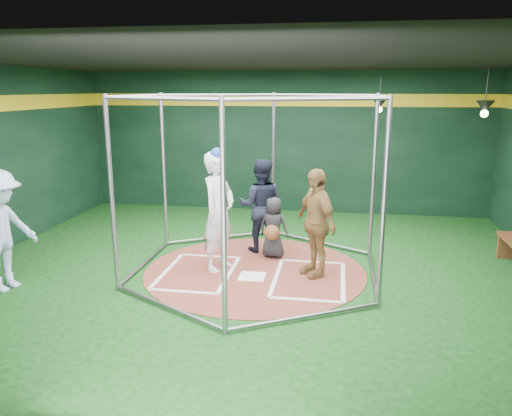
# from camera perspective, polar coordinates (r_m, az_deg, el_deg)

# --- Properties ---
(room_shell) EXTENTS (10.10, 9.10, 3.53)m
(room_shell) POSITION_cam_1_polar(r_m,az_deg,el_deg) (8.24, -0.11, 4.28)
(room_shell) COLOR #0B340D
(room_shell) RESTS_ON ground
(clay_disc) EXTENTS (3.80, 3.80, 0.01)m
(clay_disc) POSITION_cam_1_polar(r_m,az_deg,el_deg) (8.69, -0.11, -7.19)
(clay_disc) COLOR brown
(clay_disc) RESTS_ON ground
(home_plate) EXTENTS (0.43, 0.43, 0.01)m
(home_plate) POSITION_cam_1_polar(r_m,az_deg,el_deg) (8.41, -0.45, -7.82)
(home_plate) COLOR white
(home_plate) RESTS_ON clay_disc
(batter_box_left) EXTENTS (1.17, 1.77, 0.01)m
(batter_box_left) POSITION_cam_1_polar(r_m,az_deg,el_deg) (8.66, -6.65, -7.28)
(batter_box_left) COLOR white
(batter_box_left) RESTS_ON clay_disc
(batter_box_right) EXTENTS (1.17, 1.77, 0.01)m
(batter_box_right) POSITION_cam_1_polar(r_m,az_deg,el_deg) (8.35, 6.10, -8.05)
(batter_box_right) COLOR white
(batter_box_right) RESTS_ON clay_disc
(batting_cage) EXTENTS (4.05, 4.67, 3.00)m
(batting_cage) POSITION_cam_1_polar(r_m,az_deg,el_deg) (8.28, -0.11, 2.53)
(batting_cage) COLOR gray
(batting_cage) RESTS_ON ground
(pendant_lamp_near) EXTENTS (0.34, 0.34, 0.90)m
(pendant_lamp_near) POSITION_cam_1_polar(r_m,az_deg,el_deg) (11.65, 13.92, 11.47)
(pendant_lamp_near) COLOR black
(pendant_lamp_near) RESTS_ON room_shell
(pendant_lamp_far) EXTENTS (0.34, 0.34, 0.90)m
(pendant_lamp_far) POSITION_cam_1_polar(r_m,az_deg,el_deg) (10.36, 24.70, 10.45)
(pendant_lamp_far) COLOR black
(pendant_lamp_far) RESTS_ON room_shell
(batter_figure) EXTENTS (0.70, 0.86, 2.11)m
(batter_figure) POSITION_cam_1_polar(r_m,az_deg,el_deg) (8.50, -4.30, -0.28)
(batter_figure) COLOR silver
(batter_figure) RESTS_ON clay_disc
(visitor_leopard) EXTENTS (0.96, 1.12, 1.81)m
(visitor_leopard) POSITION_cam_1_polar(r_m,az_deg,el_deg) (8.30, 6.82, -1.67)
(visitor_leopard) COLOR tan
(visitor_leopard) RESTS_ON clay_disc
(catcher_figure) EXTENTS (0.62, 0.62, 1.14)m
(catcher_figure) POSITION_cam_1_polar(r_m,az_deg,el_deg) (9.20, 2.01, -2.27)
(catcher_figure) COLOR black
(catcher_figure) RESTS_ON clay_disc
(umpire) EXTENTS (0.91, 0.74, 1.78)m
(umpire) POSITION_cam_1_polar(r_m,az_deg,el_deg) (9.50, 0.54, 0.28)
(umpire) COLOR black
(umpire) RESTS_ON clay_disc
(bystander_blue) EXTENTS (0.97, 1.36, 1.90)m
(bystander_blue) POSITION_cam_1_polar(r_m,az_deg,el_deg) (8.60, -27.13, -2.34)
(bystander_blue) COLOR #B0C7E9
(bystander_blue) RESTS_ON ground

